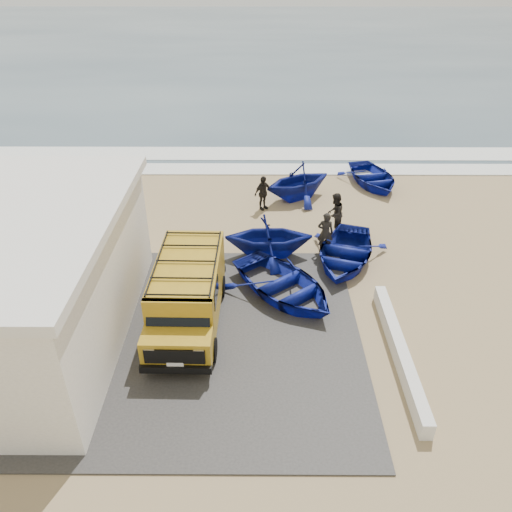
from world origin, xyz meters
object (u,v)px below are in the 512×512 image
object	(u,v)px
fisherman_middle	(335,213)
fisherman_back	(263,193)
van	(187,292)
boat_far_right	(373,177)
boat_near_right	(345,252)
boat_far_left	(298,181)
fisherman_front	(325,233)
boat_near_left	(284,285)
parapet	(399,351)
boat_mid_left	(269,236)

from	to	relation	value
fisherman_middle	fisherman_back	size ratio (longest dim) A/B	1.09
van	boat_far_right	world-z (taller)	van
boat_near_right	boat_far_left	distance (m)	6.08
fisherman_front	boat_near_left	bearing A→B (deg)	66.10
fisherman_front	fisherman_middle	bearing A→B (deg)	-103.09
parapet	van	bearing A→B (deg)	165.08
van	boat_far_right	bearing A→B (deg)	54.72
fisherman_back	boat_far_left	bearing A→B (deg)	-6.11
boat_near_right	fisherman_middle	xyz separation A→B (m)	(-0.11, 2.45, 0.46)
fisherman_middle	parapet	bearing A→B (deg)	31.08
boat_near_right	boat_far_left	xyz separation A→B (m)	(-1.48, 5.88, 0.49)
parapet	boat_near_right	bearing A→B (deg)	99.14
parapet	fisherman_middle	xyz separation A→B (m)	(-0.99, 7.88, 0.63)
boat_near_left	fisherman_front	distance (m)	3.55
van	fisherman_back	distance (m)	8.75
boat_near_left	fisherman_middle	size ratio (longest dim) A/B	2.49
boat_near_right	fisherman_back	distance (m)	5.69
boat_near_right	fisherman_back	world-z (taller)	fisherman_back
boat_far_right	parapet	bearing A→B (deg)	-110.65
van	fisherman_middle	bearing A→B (deg)	48.71
boat_far_right	boat_mid_left	bearing A→B (deg)	-141.14
boat_far_right	fisherman_front	xyz separation A→B (m)	(-3.27, -6.78, 0.46)
van	boat_far_left	bearing A→B (deg)	67.23
van	boat_mid_left	bearing A→B (deg)	57.75
boat_far_left	fisherman_front	xyz separation A→B (m)	(0.77, -5.10, -0.05)
boat_far_left	fisherman_middle	size ratio (longest dim) A/B	1.95
boat_mid_left	boat_far_right	size ratio (longest dim) A/B	0.85
boat_far_left	boat_far_right	world-z (taller)	boat_far_left
boat_near_left	boat_far_right	distance (m)	11.04
boat_far_left	boat_mid_left	bearing A→B (deg)	-46.54
boat_far_left	boat_far_right	bearing A→B (deg)	81.54
van	boat_mid_left	distance (m)	4.93
boat_near_left	boat_mid_left	size ratio (longest dim) A/B	1.31
parapet	fisherman_back	size ratio (longest dim) A/B	3.62
boat_near_left	fisherman_front	size ratio (longest dim) A/B	2.55
boat_far_right	fisherman_middle	xyz separation A→B (m)	(-2.68, -5.12, 0.48)
fisherman_middle	boat_mid_left	bearing A→B (deg)	-31.05
parapet	boat_mid_left	xyz separation A→B (m)	(-3.86, 5.87, 0.64)
van	fisherman_front	bearing A→B (deg)	42.89
fisherman_front	fisherman_back	distance (m)	4.63
boat_far_left	parapet	bearing A→B (deg)	-19.32
fisherman_front	boat_far_right	bearing A→B (deg)	-109.15
boat_far_left	fisherman_back	xyz separation A→B (m)	(-1.72, -1.19, -0.10)
parapet	van	world-z (taller)	van
boat_near_left	boat_near_right	bearing A→B (deg)	3.51
van	boat_near_left	size ratio (longest dim) A/B	1.16
van	boat_near_right	world-z (taller)	van
boat_near_right	boat_mid_left	distance (m)	3.05
boat_far_left	boat_far_right	xyz separation A→B (m)	(4.04, 1.68, -0.51)
fisherman_front	fisherman_middle	xyz separation A→B (m)	(0.60, 1.67, 0.02)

